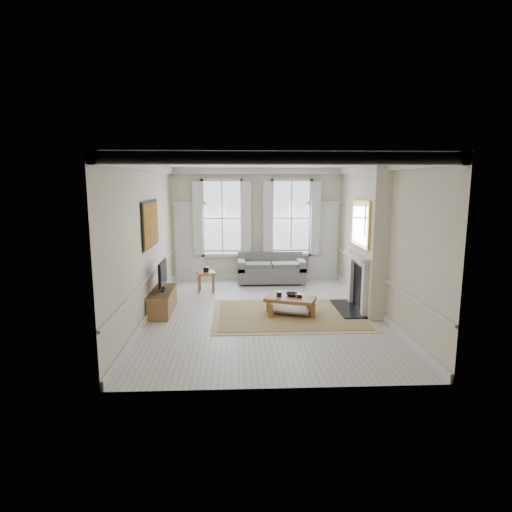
{
  "coord_description": "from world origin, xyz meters",
  "views": [
    {
      "loc": [
        -0.62,
        -9.42,
        2.98
      ],
      "look_at": [
        -0.16,
        0.56,
        1.25
      ],
      "focal_mm": 30.0,
      "sensor_mm": 36.0,
      "label": 1
    }
  ],
  "objects_px": {
    "sofa": "(271,270)",
    "tv_stand": "(163,301)",
    "coffee_table": "(290,301)",
    "side_table": "(206,276)"
  },
  "relations": [
    {
      "from": "sofa",
      "to": "tv_stand",
      "type": "relative_size",
      "value": 1.36
    },
    {
      "from": "sofa",
      "to": "side_table",
      "type": "distance_m",
      "value": 2.14
    },
    {
      "from": "coffee_table",
      "to": "tv_stand",
      "type": "height_order",
      "value": "tv_stand"
    },
    {
      "from": "sofa",
      "to": "coffee_table",
      "type": "distance_m",
      "value": 3.22
    },
    {
      "from": "sofa",
      "to": "side_table",
      "type": "relative_size",
      "value": 3.46
    },
    {
      "from": "sofa",
      "to": "coffee_table",
      "type": "relative_size",
      "value": 1.58
    },
    {
      "from": "tv_stand",
      "to": "coffee_table",
      "type": "bearing_deg",
      "value": -6.61
    },
    {
      "from": "coffee_table",
      "to": "tv_stand",
      "type": "xyz_separation_m",
      "value": [
        -2.92,
        0.34,
        -0.07
      ]
    },
    {
      "from": "side_table",
      "to": "tv_stand",
      "type": "xyz_separation_m",
      "value": [
        -0.88,
        -1.81,
        -0.19
      ]
    },
    {
      "from": "sofa",
      "to": "tv_stand",
      "type": "height_order",
      "value": "sofa"
    }
  ]
}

